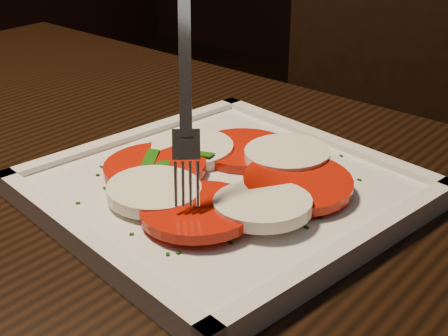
{
  "coord_description": "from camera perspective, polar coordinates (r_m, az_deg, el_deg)",
  "views": [
    {
      "loc": [
        0.09,
        -0.04,
        1.02
      ],
      "look_at": [
        -0.18,
        0.36,
        0.78
      ],
      "focal_mm": 50.0,
      "sensor_mm": 36.0,
      "label": 1
    }
  ],
  "objects": [
    {
      "name": "chair",
      "position": [
        1.24,
        13.72,
        2.47
      ],
      "size": [
        0.49,
        0.49,
        0.93
      ],
      "rotation": [
        0.0,
        0.0,
        0.18
      ],
      "color": "black",
      "rests_on": "ground"
    },
    {
      "name": "plate",
      "position": [
        0.55,
        0.0,
        -2.11
      ],
      "size": [
        0.35,
        0.35,
        0.01
      ],
      "primitive_type": "cube",
      "rotation": [
        0.0,
        0.0,
        -0.23
      ],
      "color": "white",
      "rests_on": "table"
    },
    {
      "name": "caprese_salad",
      "position": [
        0.54,
        -0.0,
        -0.61
      ],
      "size": [
        0.22,
        0.23,
        0.02
      ],
      "color": "#C11004",
      "rests_on": "plate"
    },
    {
      "name": "fork",
      "position": [
        0.49,
        -3.53,
        8.48
      ],
      "size": [
        0.08,
        0.09,
        0.17
      ],
      "primitive_type": null,
      "rotation": [
        0.0,
        0.0,
        0.63
      ],
      "color": "white",
      "rests_on": "caprese_salad"
    },
    {
      "name": "table",
      "position": [
        0.6,
        -13.19,
        -11.93
      ],
      "size": [
        1.28,
        0.92,
        0.75
      ],
      "rotation": [
        0.0,
        0.0,
        -0.1
      ],
      "color": "black",
      "rests_on": "ground"
    }
  ]
}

